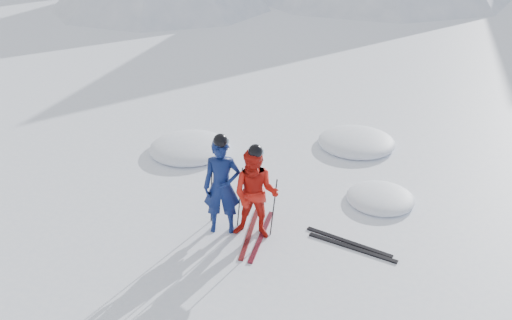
% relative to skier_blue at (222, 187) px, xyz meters
% --- Properties ---
extents(ground, '(160.00, 160.00, 0.00)m').
position_rel_skier_blue_xyz_m(ground, '(1.91, 0.47, -0.95)').
color(ground, white).
rests_on(ground, ground).
extents(skier_blue, '(0.81, 0.66, 1.90)m').
position_rel_skier_blue_xyz_m(skier_blue, '(0.00, 0.00, 0.00)').
color(skier_blue, '#0D1B50').
rests_on(skier_blue, ground).
extents(skier_red, '(0.97, 0.81, 1.79)m').
position_rel_skier_blue_xyz_m(skier_red, '(0.65, 0.05, -0.06)').
color(skier_red, red).
rests_on(skier_red, ground).
extents(pole_blue_left, '(0.13, 0.09, 1.27)m').
position_rel_skier_blue_xyz_m(pole_blue_left, '(-0.30, 0.15, -0.32)').
color(pole_blue_left, black).
rests_on(pole_blue_left, ground).
extents(pole_blue_right, '(0.13, 0.07, 1.27)m').
position_rel_skier_blue_xyz_m(pole_blue_right, '(0.25, 0.25, -0.32)').
color(pole_blue_right, black).
rests_on(pole_blue_right, ground).
extents(pole_red_left, '(0.12, 0.09, 1.19)m').
position_rel_skier_blue_xyz_m(pole_red_left, '(0.35, 0.30, -0.36)').
color(pole_red_left, black).
rests_on(pole_red_left, ground).
extents(pole_red_right, '(0.12, 0.08, 1.19)m').
position_rel_skier_blue_xyz_m(pole_red_right, '(0.95, 0.20, -0.36)').
color(pole_red_right, black).
rests_on(pole_red_right, ground).
extents(ski_worn_left, '(0.42, 1.68, 0.03)m').
position_rel_skier_blue_xyz_m(ski_worn_left, '(0.53, 0.05, -0.94)').
color(ski_worn_left, black).
rests_on(ski_worn_left, ground).
extents(ski_worn_right, '(0.31, 1.70, 0.03)m').
position_rel_skier_blue_xyz_m(ski_worn_right, '(0.77, 0.05, -0.94)').
color(ski_worn_right, black).
rests_on(ski_worn_right, ground).
extents(ski_loose_a, '(1.69, 0.41, 0.03)m').
position_rel_skier_blue_xyz_m(ski_loose_a, '(2.34, 0.47, -0.94)').
color(ski_loose_a, black).
rests_on(ski_loose_a, ground).
extents(ski_loose_b, '(1.69, 0.35, 0.03)m').
position_rel_skier_blue_xyz_m(ski_loose_b, '(2.44, 0.32, -0.94)').
color(ski_loose_b, black).
rests_on(ski_loose_b, ground).
extents(snow_lumps, '(6.55, 4.21, 0.44)m').
position_rel_skier_blue_xyz_m(snow_lumps, '(0.08, 3.49, -0.95)').
color(snow_lumps, white).
rests_on(snow_lumps, ground).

